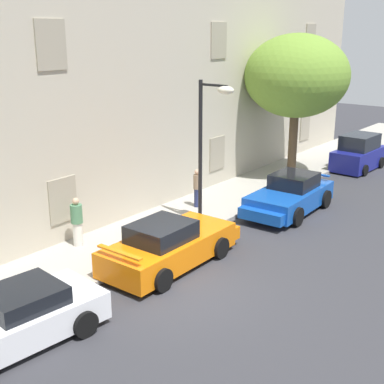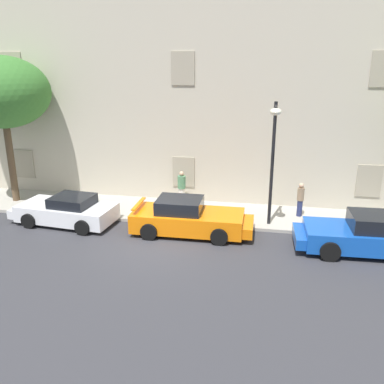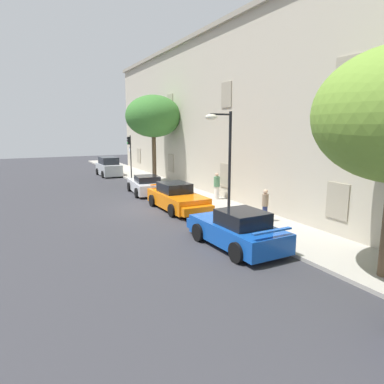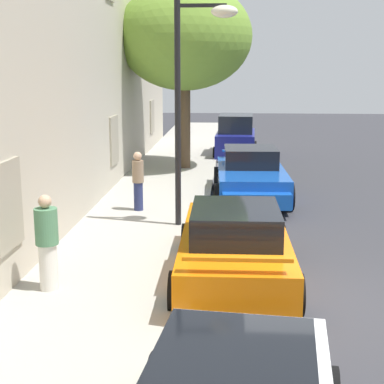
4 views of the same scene
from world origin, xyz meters
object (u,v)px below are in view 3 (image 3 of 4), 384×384
(sportscar_white_middle, at_px, (235,230))
(street_lamp, at_px, (222,145))
(sportscar_red_lead, at_px, (146,185))
(traffic_light, at_px, (130,149))
(sportscar_yellow_flank, at_px, (178,199))
(pedestrian_strolling, at_px, (265,205))
(hatchback_parked, at_px, (109,167))
(tree_midblock, at_px, (153,117))
(pedestrian_admiring, at_px, (217,186))

(sportscar_white_middle, bearing_deg, street_lamp, 157.33)
(sportscar_red_lead, bearing_deg, traffic_light, 172.99)
(sportscar_yellow_flank, height_order, pedestrian_strolling, pedestrian_strolling)
(hatchback_parked, relative_size, pedestrian_strolling, 2.47)
(sportscar_red_lead, relative_size, tree_midblock, 0.68)
(street_lamp, distance_m, pedestrian_strolling, 3.52)
(sportscar_red_lead, bearing_deg, hatchback_parked, -178.83)
(pedestrian_admiring, bearing_deg, hatchback_parked, -167.46)
(sportscar_yellow_flank, xyz_separation_m, hatchback_parked, (-15.83, -0.14, 0.19))
(hatchback_parked, bearing_deg, tree_midblock, 19.40)
(sportscar_yellow_flank, xyz_separation_m, pedestrian_strolling, (4.49, 2.51, 0.31))
(sportscar_yellow_flank, height_order, traffic_light, traffic_light)
(sportscar_yellow_flank, bearing_deg, pedestrian_strolling, 29.19)
(traffic_light, relative_size, pedestrian_admiring, 2.29)
(street_lamp, bearing_deg, hatchback_parked, -176.92)
(tree_midblock, relative_size, street_lamp, 1.35)
(traffic_light, xyz_separation_m, pedestrian_admiring, (10.85, 2.31, -1.74))
(sportscar_yellow_flank, height_order, tree_midblock, tree_midblock)
(sportscar_red_lead, xyz_separation_m, pedestrian_strolling, (10.22, 2.44, 0.37))
(street_lamp, distance_m, pedestrian_admiring, 5.56)
(sportscar_yellow_flank, bearing_deg, sportscar_red_lead, 179.31)
(street_lamp, bearing_deg, sportscar_yellow_flank, -164.31)
(sportscar_yellow_flank, xyz_separation_m, sportscar_white_middle, (6.48, -0.51, 0.02))
(sportscar_red_lead, distance_m, sportscar_yellow_flank, 5.72)
(sportscar_red_lead, bearing_deg, sportscar_white_middle, -2.70)
(tree_midblock, height_order, pedestrian_strolling, tree_midblock)
(sportscar_yellow_flank, relative_size, hatchback_parked, 1.30)
(traffic_light, bearing_deg, sportscar_yellow_flank, -3.99)
(sportscar_yellow_flank, bearing_deg, traffic_light, 176.01)
(sportscar_white_middle, distance_m, street_lamp, 4.76)
(sportscar_white_middle, height_order, pedestrian_admiring, pedestrian_admiring)
(tree_midblock, xyz_separation_m, pedestrian_strolling, (13.92, 0.39, -4.49))
(sportscar_yellow_flank, relative_size, sportscar_white_middle, 1.06)
(sportscar_yellow_flank, height_order, sportscar_white_middle, sportscar_white_middle)
(sportscar_red_lead, height_order, pedestrian_strolling, pedestrian_strolling)
(traffic_light, bearing_deg, hatchback_parked, -166.02)
(street_lamp, relative_size, pedestrian_admiring, 3.15)
(sportscar_red_lead, relative_size, hatchback_parked, 1.23)
(sportscar_yellow_flank, distance_m, pedestrian_admiring, 3.34)
(street_lamp, height_order, pedestrian_strolling, street_lamp)
(sportscar_yellow_flank, distance_m, tree_midblock, 10.79)
(sportscar_red_lead, xyz_separation_m, street_lamp, (8.87, 0.82, 3.19))
(street_lamp, xyz_separation_m, pedestrian_admiring, (-4.24, 2.26, -2.79))
(street_lamp, bearing_deg, sportscar_red_lead, -174.75)
(sportscar_red_lead, height_order, traffic_light, traffic_light)
(sportscar_red_lead, distance_m, pedestrian_admiring, 5.58)
(hatchback_parked, distance_m, pedestrian_strolling, 20.50)
(sportscar_red_lead, relative_size, traffic_light, 1.25)
(sportscar_white_middle, xyz_separation_m, hatchback_parked, (-22.31, 0.37, 0.17))
(sportscar_white_middle, distance_m, hatchback_parked, 22.31)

